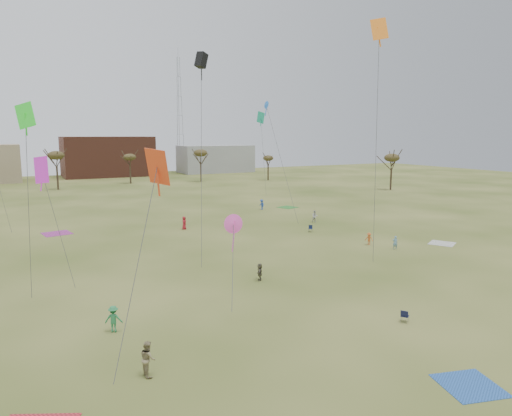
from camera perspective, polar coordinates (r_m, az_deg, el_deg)
name	(u,v)px	position (r m, az deg, el deg)	size (l,w,h in m)	color
ground	(328,300)	(36.88, 8.84, -11.10)	(260.00, 260.00, 0.00)	#364816
flyer_near_center	(114,319)	(32.05, -17.12, -12.91)	(1.12, 0.65, 1.74)	#2A7E46
spectator_fore_b	(148,358)	(26.30, -13.16, -17.57)	(0.93, 0.72, 1.90)	#8A7D58
spectator_fore_c	(260,272)	(40.85, 0.47, -7.86)	(1.41, 0.45, 1.52)	brown
flyer_mid_b	(369,239)	(55.17, 13.73, -3.70)	(0.93, 0.53, 1.44)	#CE5D26
flyer_mid_c	(395,243)	(53.87, 16.74, -4.09)	(0.55, 0.36, 1.51)	#6996AF
spectator_mid_e	(315,216)	(67.70, 7.25, -1.04)	(0.85, 0.66, 1.74)	#BBBBBB
flyer_far_b	(184,223)	(63.03, -8.84, -1.82)	(0.86, 0.56, 1.76)	maroon
flyer_far_c	(262,204)	(78.69, 0.71, 0.44)	(1.13, 0.65, 1.74)	#21439B
blanket_blue	(469,386)	(27.43, 24.77, -19.24)	(2.85, 2.85, 0.03)	#2758AB
blanket_cream	(442,244)	(58.59, 21.91, -4.07)	(2.72, 2.72, 0.03)	beige
blanket_plum	(57,233)	(65.09, -23.30, -2.90)	(3.32, 3.32, 0.03)	#9D3086
blanket_olive	(288,207)	(81.35, 3.92, 0.08)	(2.89, 2.89, 0.03)	#2E7E2E
camp_chair_center	(405,318)	(33.95, 17.82, -12.78)	(0.73, 0.72, 0.87)	#15193B
camp_chair_right	(310,230)	(61.18, 6.71, -2.69)	(0.73, 0.74, 0.87)	#131C35
kites_aloft	(222,104)	(46.01, -4.17, 12.64)	(48.01, 59.67, 21.75)	blue
tree_line	(104,160)	(108.48, -18.16, 5.66)	(117.44, 49.32, 8.91)	#3A2B1E
building_brick	(108,156)	(150.10, -17.80, 6.07)	(26.00, 16.00, 12.00)	brown
building_grey	(216,159)	(158.10, -5.00, 6.05)	(24.00, 12.00, 9.00)	gray
radio_tower	(179,115)	(161.08, -9.40, 11.25)	(1.51, 1.72, 41.00)	#9EA3A8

